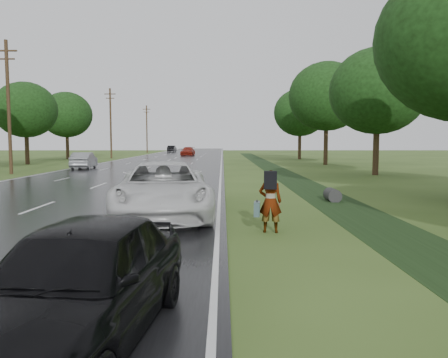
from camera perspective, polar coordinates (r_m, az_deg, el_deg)
name	(u,v)px	position (r m, az deg, el deg)	size (l,w,h in m)	color
road	(166,161)	(53.66, -7.57, 2.29)	(14.00, 180.00, 0.04)	black
edge_stripe_east	(221,161)	(53.21, -0.34, 2.34)	(0.12, 180.00, 0.01)	silver
edge_stripe_west	(111,161)	(54.93, -14.58, 2.26)	(0.12, 180.00, 0.01)	silver
center_line	(166,161)	(53.65, -7.57, 2.31)	(0.12, 180.00, 0.01)	silver
drainage_ditch	(297,181)	(27.37, 9.51, -0.27)	(2.20, 120.00, 0.56)	black
utility_pole_mid	(9,105)	(36.95, -26.32, 8.64)	(1.60, 0.26, 10.00)	#332415
utility_pole_far	(111,122)	(65.23, -14.59, 7.19)	(1.60, 0.26, 10.00)	#332415
utility_pole_distant	(147,128)	(94.57, -10.05, 6.55)	(1.60, 0.26, 10.00)	#332415
tree_east_c	(378,91)	(34.28, 19.44, 10.78)	(7.00, 7.00, 9.29)	#332415
tree_east_d	(327,96)	(47.65, 13.27, 10.45)	(8.00, 8.00, 10.76)	#332415
tree_east_f	(300,113)	(61.20, 9.91, 8.53)	(7.20, 7.20, 9.62)	#332415
tree_west_d	(26,110)	(51.76, -24.50, 8.22)	(6.60, 6.60, 8.80)	#332415
tree_west_f	(66,115)	(64.99, -19.88, 7.90)	(7.00, 7.00, 9.29)	#332415
pedestrian	(269,200)	(12.04, 5.96, -2.80)	(0.80, 0.76, 1.72)	#A5998C
white_pickup	(163,189)	(14.37, -7.96, -1.35)	(2.99, 6.48, 1.80)	silver
dark_sedan	(80,280)	(5.75, -18.28, -12.45)	(1.84, 4.57, 1.56)	black
silver_sedan	(84,161)	(40.79, -17.82, 2.31)	(1.56, 4.47, 1.47)	gray
far_car_red	(188,151)	(74.21, -4.75, 3.63)	(2.04, 5.02, 1.46)	maroon
far_car_dark	(172,149)	(98.44, -6.82, 3.94)	(1.54, 4.41, 1.45)	black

